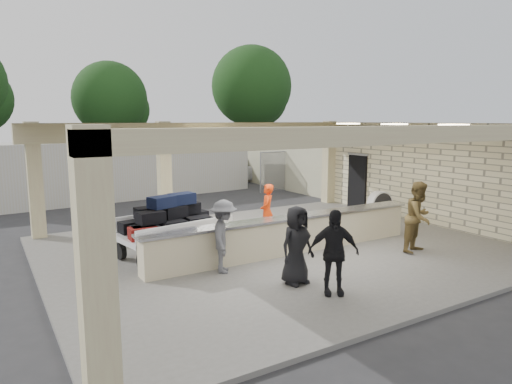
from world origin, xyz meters
TOP-DOWN VIEW (x-y plane):
  - ground at (0.00, 0.00)m, footprint 120.00×120.00m
  - pavilion at (0.21, 0.66)m, footprint 12.01×10.00m
  - baggage_counter at (0.00, -0.50)m, footprint 8.20×0.58m
  - luggage_cart at (-2.84, 0.82)m, footprint 2.98×2.13m
  - drum_fan at (5.01, 1.09)m, footprint 0.95×0.52m
  - baggage_handler at (0.30, 1.05)m, footprint 0.61×0.67m
  - passenger_a at (3.00, -2.21)m, footprint 0.99×0.62m
  - passenger_b at (-0.93, -3.34)m, footprint 1.08×0.83m
  - passenger_c at (-2.20, -1.00)m, footprint 0.90×1.14m
  - passenger_d at (-1.20, -2.47)m, footprint 0.87×0.44m
  - car_white_a at (7.00, 13.29)m, footprint 5.00×2.84m
  - car_white_b at (10.84, 13.73)m, footprint 5.13×1.98m
  - car_dark at (6.75, 15.75)m, footprint 4.73×3.13m
  - container_white at (-1.06, 11.20)m, footprint 12.36×3.41m
  - fence at (11.00, 9.00)m, footprint 12.06×0.06m
  - tree_mid at (2.32, 26.16)m, footprint 6.00×5.60m
  - tree_right at (14.32, 25.16)m, footprint 7.20×7.00m
  - adjacent_building at (9.50, 10.00)m, footprint 6.00×8.00m

SIDE VIEW (x-z plane):
  - ground at x=0.00m, z-range 0.00..0.00m
  - baggage_counter at x=0.00m, z-range 0.10..1.08m
  - drum_fan at x=5.01m, z-range 0.14..1.17m
  - car_white_a at x=7.00m, z-range 0.00..1.36m
  - car_dark at x=6.75m, z-range 0.00..1.49m
  - car_white_b at x=10.84m, z-range 0.00..1.61m
  - baggage_handler at x=0.30m, z-range 0.10..1.73m
  - passenger_c at x=-2.20m, z-range 0.10..1.80m
  - passenger_d at x=-1.20m, z-range 0.10..1.80m
  - luggage_cart at x=-2.84m, z-range 0.16..1.76m
  - passenger_b at x=-0.93m, z-range 0.10..1.85m
  - passenger_a at x=3.00m, z-range 0.10..2.00m
  - fence at x=11.00m, z-range 0.04..2.07m
  - container_white at x=-1.06m, z-range 0.00..2.64m
  - pavilion at x=0.21m, z-range -0.43..3.12m
  - adjacent_building at x=9.50m, z-range 0.00..3.20m
  - tree_mid at x=2.32m, z-range 0.96..8.96m
  - tree_right at x=14.32m, z-range 1.21..11.21m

